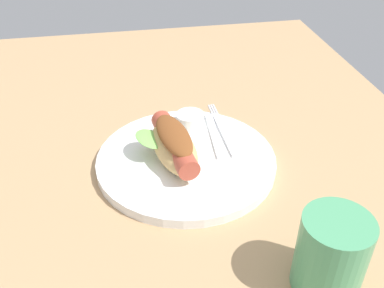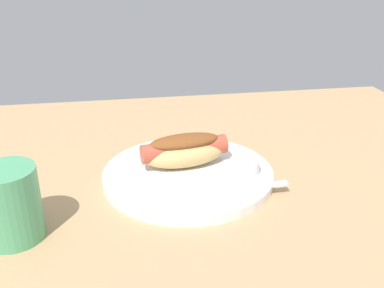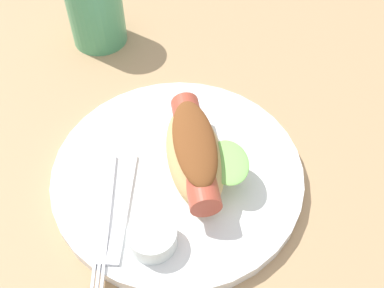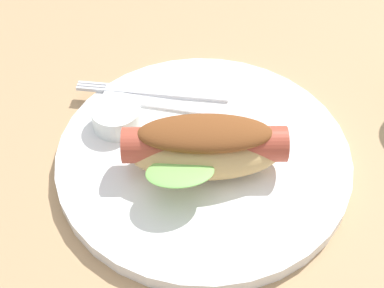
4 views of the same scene
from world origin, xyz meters
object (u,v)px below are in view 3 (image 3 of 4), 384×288
at_px(sauce_ramekin, 152,237).
at_px(fork, 105,216).
at_px(plate, 178,173).
at_px(hot_dog, 195,152).
at_px(knife, 123,206).
at_px(drinking_cup, 96,11).

bearing_deg(sauce_ramekin, fork, 61.01).
height_order(plate, hot_dog, hot_dog).
xyz_separation_m(plate, hot_dog, (0.00, -0.02, 0.04)).
relative_size(plate, hot_dog, 1.89).
bearing_deg(hot_dog, knife, -65.06).
bearing_deg(drinking_cup, hot_dog, -150.79).
distance_m(hot_dog, knife, 0.10).
bearing_deg(plate, drinking_cup, 25.41).
xyz_separation_m(knife, drinking_cup, (0.31, 0.06, 0.03)).
distance_m(hot_dog, drinking_cup, 0.29).
bearing_deg(hot_dog, fork, -64.58).
relative_size(hot_dog, knife, 1.13).
bearing_deg(plate, sauce_ramekin, 165.87).
height_order(plate, drinking_cup, drinking_cup).
bearing_deg(drinking_cup, sauce_ramekin, -164.14).
height_order(fork, knife, same).
distance_m(fork, drinking_cup, 0.32).
bearing_deg(plate, hot_dog, -82.36).
bearing_deg(fork, drinking_cup, -173.02).
xyz_separation_m(hot_dog, drinking_cup, (0.25, 0.14, 0.01)).
relative_size(hot_dog, fork, 0.92).
height_order(sauce_ramekin, drinking_cup, drinking_cup).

